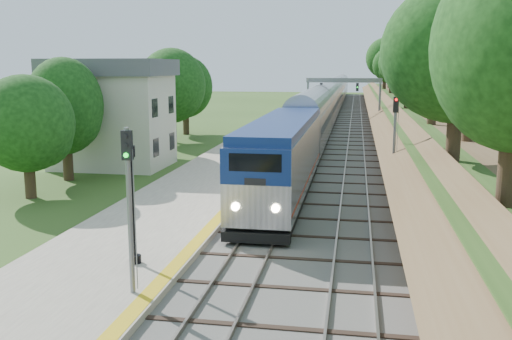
% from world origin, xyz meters
% --- Properties ---
extents(trackbed, '(9.50, 170.00, 0.28)m').
position_xyz_m(trackbed, '(2.00, 60.00, 0.07)').
color(trackbed, '#4C4944').
rests_on(trackbed, ground).
extents(platform, '(6.40, 68.00, 0.38)m').
position_xyz_m(platform, '(-5.20, 16.00, 0.19)').
color(platform, gray).
rests_on(platform, ground).
extents(yellow_stripe, '(0.55, 68.00, 0.01)m').
position_xyz_m(yellow_stripe, '(-2.35, 16.00, 0.39)').
color(yellow_stripe, gold).
rests_on(yellow_stripe, platform).
extents(embankment, '(10.64, 170.00, 11.70)m').
position_xyz_m(embankment, '(10.35, 60.00, 1.95)').
color(embankment, brown).
rests_on(embankment, ground).
extents(station_building, '(8.60, 6.60, 8.00)m').
position_xyz_m(station_building, '(-14.00, 30.00, 4.09)').
color(station_building, beige).
rests_on(station_building, ground).
extents(signal_gantry, '(8.40, 0.38, 6.20)m').
position_xyz_m(signal_gantry, '(2.47, 54.99, 4.82)').
color(signal_gantry, slate).
rests_on(signal_gantry, ground).
extents(trees_behind_platform, '(7.82, 53.32, 7.21)m').
position_xyz_m(trees_behind_platform, '(-11.17, 20.67, 4.53)').
color(trees_behind_platform, '#332316').
rests_on(trees_behind_platform, ground).
extents(train, '(2.96, 138.99, 4.35)m').
position_xyz_m(train, '(0.00, 80.62, 2.23)').
color(train, black).
rests_on(train, trackbed).
extents(lamppost_far, '(0.43, 0.43, 4.34)m').
position_xyz_m(lamppost_far, '(-3.87, 8.82, 2.32)').
color(lamppost_far, black).
rests_on(lamppost_far, platform).
extents(signal_platform, '(0.31, 0.25, 5.28)m').
position_xyz_m(signal_platform, '(-2.90, 6.19, 3.62)').
color(signal_platform, slate).
rests_on(signal_platform, platform).
extents(signal_farside, '(0.31, 0.25, 5.73)m').
position_xyz_m(signal_farside, '(6.20, 24.00, 3.62)').
color(signal_farside, slate).
rests_on(signal_farside, ground).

